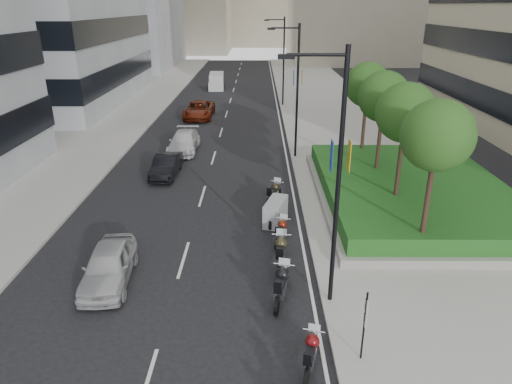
{
  "coord_description": "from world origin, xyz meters",
  "views": [
    {
      "loc": [
        1.68,
        -12.88,
        10.04
      ],
      "look_at": [
        1.58,
        6.72,
        2.0
      ],
      "focal_mm": 32.0,
      "sensor_mm": 36.0,
      "label": 1
    }
  ],
  "objects_px": {
    "motorcycle_2": "(281,284)",
    "motorcycle_6": "(274,193)",
    "car_a": "(109,265)",
    "delivery_van": "(217,82)",
    "parking_sign": "(364,323)",
    "car_b": "(166,166)",
    "car_d": "(199,110)",
    "motorcycle_4": "(281,231)",
    "lamp_post_2": "(282,57)",
    "car_c": "(184,142)",
    "lamp_post_1": "(295,86)",
    "motorcycle_1": "(311,353)",
    "lamp_post_0": "(334,172)",
    "motorcycle_3": "(281,252)",
    "motorcycle_5": "(276,212)"
  },
  "relations": [
    {
      "from": "lamp_post_0",
      "to": "motorcycle_6",
      "type": "bearing_deg",
      "value": 100.13
    },
    {
      "from": "motorcycle_4",
      "to": "car_a",
      "type": "bearing_deg",
      "value": 131.51
    },
    {
      "from": "lamp_post_2",
      "to": "motorcycle_6",
      "type": "xyz_separation_m",
      "value": [
        -1.6,
        -26.02,
        -4.48
      ]
    },
    {
      "from": "motorcycle_2",
      "to": "motorcycle_6",
      "type": "bearing_deg",
      "value": 12.43
    },
    {
      "from": "motorcycle_3",
      "to": "motorcycle_6",
      "type": "relative_size",
      "value": 1.15
    },
    {
      "from": "car_b",
      "to": "motorcycle_4",
      "type": "bearing_deg",
      "value": -49.72
    },
    {
      "from": "motorcycle_4",
      "to": "car_c",
      "type": "relative_size",
      "value": 0.4
    },
    {
      "from": "lamp_post_0",
      "to": "car_a",
      "type": "height_order",
      "value": "lamp_post_0"
    },
    {
      "from": "lamp_post_0",
      "to": "motorcycle_6",
      "type": "relative_size",
      "value": 4.27
    },
    {
      "from": "motorcycle_1",
      "to": "parking_sign",
      "type": "bearing_deg",
      "value": -66.37
    },
    {
      "from": "lamp_post_1",
      "to": "motorcycle_1",
      "type": "distance_m",
      "value": 20.75
    },
    {
      "from": "parking_sign",
      "to": "motorcycle_5",
      "type": "bearing_deg",
      "value": 103.26
    },
    {
      "from": "motorcycle_2",
      "to": "car_b",
      "type": "distance_m",
      "value": 14.71
    },
    {
      "from": "motorcycle_5",
      "to": "motorcycle_1",
      "type": "bearing_deg",
      "value": -159.14
    },
    {
      "from": "lamp_post_2",
      "to": "motorcycle_6",
      "type": "height_order",
      "value": "lamp_post_2"
    },
    {
      "from": "lamp_post_2",
      "to": "motorcycle_3",
      "type": "relative_size",
      "value": 3.71
    },
    {
      "from": "motorcycle_1",
      "to": "car_b",
      "type": "bearing_deg",
      "value": 39.38
    },
    {
      "from": "motorcycle_6",
      "to": "car_d",
      "type": "bearing_deg",
      "value": 39.2
    },
    {
      "from": "motorcycle_6",
      "to": "motorcycle_4",
      "type": "bearing_deg",
      "value": -156.04
    },
    {
      "from": "motorcycle_4",
      "to": "motorcycle_5",
      "type": "relative_size",
      "value": 0.92
    },
    {
      "from": "motorcycle_6",
      "to": "car_b",
      "type": "xyz_separation_m",
      "value": [
        -6.67,
        4.32,
        0.08
      ]
    },
    {
      "from": "car_b",
      "to": "lamp_post_0",
      "type": "bearing_deg",
      "value": -56.12
    },
    {
      "from": "motorcycle_3",
      "to": "motorcycle_4",
      "type": "height_order",
      "value": "motorcycle_3"
    },
    {
      "from": "motorcycle_4",
      "to": "car_d",
      "type": "distance_m",
      "value": 25.69
    },
    {
      "from": "motorcycle_6",
      "to": "delivery_van",
      "type": "height_order",
      "value": "delivery_van"
    },
    {
      "from": "car_b",
      "to": "car_c",
      "type": "distance_m",
      "value": 5.32
    },
    {
      "from": "parking_sign",
      "to": "motorcycle_1",
      "type": "xyz_separation_m",
      "value": [
        -1.55,
        -0.23,
        -0.92
      ]
    },
    {
      "from": "car_a",
      "to": "delivery_van",
      "type": "relative_size",
      "value": 0.9
    },
    {
      "from": "motorcycle_2",
      "to": "motorcycle_4",
      "type": "relative_size",
      "value": 1.2
    },
    {
      "from": "motorcycle_6",
      "to": "lamp_post_0",
      "type": "bearing_deg",
      "value": -148.41
    },
    {
      "from": "parking_sign",
      "to": "car_b",
      "type": "xyz_separation_m",
      "value": [
        -8.94,
        16.3,
        -0.79
      ]
    },
    {
      "from": "motorcycle_4",
      "to": "delivery_van",
      "type": "bearing_deg",
      "value": 24.7
    },
    {
      "from": "parking_sign",
      "to": "motorcycle_2",
      "type": "relative_size",
      "value": 1.07
    },
    {
      "from": "lamp_post_2",
      "to": "delivery_van",
      "type": "bearing_deg",
      "value": 126.22
    },
    {
      "from": "motorcycle_2",
      "to": "car_a",
      "type": "height_order",
      "value": "car_a"
    },
    {
      "from": "car_b",
      "to": "car_a",
      "type": "bearing_deg",
      "value": -87.86
    },
    {
      "from": "car_a",
      "to": "lamp_post_1",
      "type": "bearing_deg",
      "value": 57.65
    },
    {
      "from": "lamp_post_0",
      "to": "car_c",
      "type": "xyz_separation_m",
      "value": [
        -7.96,
        18.62,
        -4.36
      ]
    },
    {
      "from": "lamp_post_1",
      "to": "delivery_van",
      "type": "bearing_deg",
      "value": 105.29
    },
    {
      "from": "parking_sign",
      "to": "motorcycle_6",
      "type": "relative_size",
      "value": 1.19
    },
    {
      "from": "lamp_post_0",
      "to": "car_d",
      "type": "xyz_separation_m",
      "value": [
        -8.14,
        29.4,
        -4.28
      ]
    },
    {
      "from": "motorcycle_5",
      "to": "car_a",
      "type": "relative_size",
      "value": 0.49
    },
    {
      "from": "lamp_post_0",
      "to": "car_c",
      "type": "relative_size",
      "value": 1.84
    },
    {
      "from": "delivery_van",
      "to": "motorcycle_2",
      "type": "bearing_deg",
      "value": -85.48
    },
    {
      "from": "lamp_post_0",
      "to": "motorcycle_4",
      "type": "distance_m",
      "value": 6.62
    },
    {
      "from": "motorcycle_2",
      "to": "car_b",
      "type": "height_order",
      "value": "car_b"
    },
    {
      "from": "motorcycle_6",
      "to": "car_b",
      "type": "relative_size",
      "value": 0.52
    },
    {
      "from": "motorcycle_6",
      "to": "motorcycle_2",
      "type": "bearing_deg",
      "value": -158.57
    },
    {
      "from": "car_a",
      "to": "car_d",
      "type": "distance_m",
      "value": 28.09
    },
    {
      "from": "motorcycle_4",
      "to": "motorcycle_1",
      "type": "bearing_deg",
      "value": -160.38
    }
  ]
}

